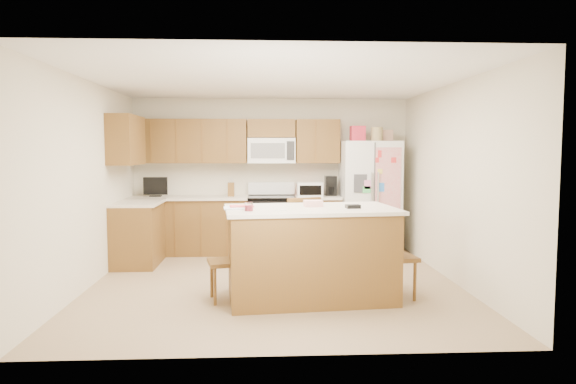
{
  "coord_description": "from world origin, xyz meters",
  "views": [
    {
      "loc": [
        -0.16,
        -6.27,
        1.66
      ],
      "look_at": [
        0.18,
        0.35,
        1.12
      ],
      "focal_mm": 32.0,
      "sensor_mm": 36.0,
      "label": 1
    }
  ],
  "objects": [
    {
      "name": "cabinetry",
      "position": [
        -0.98,
        1.79,
        0.91
      ],
      "size": [
        3.36,
        1.56,
        2.15
      ],
      "color": "brown",
      "rests_on": "ground"
    },
    {
      "name": "refrigerator",
      "position": [
        1.57,
        1.87,
        0.92
      ],
      "size": [
        0.9,
        0.79,
        2.04
      ],
      "color": "white",
      "rests_on": "ground"
    },
    {
      "name": "island",
      "position": [
        0.38,
        -0.64,
        0.52
      ],
      "size": [
        1.96,
        1.26,
        1.11
      ],
      "color": "brown",
      "rests_on": "ground"
    },
    {
      "name": "windsor_chair_right",
      "position": [
        1.31,
        -0.67,
        0.47
      ],
      "size": [
        0.47,
        0.49,
        0.99
      ],
      "color": "brown",
      "rests_on": "ground"
    },
    {
      "name": "windsor_chair_left",
      "position": [
        -0.53,
        -0.66,
        0.44
      ],
      "size": [
        0.45,
        0.47,
        0.93
      ],
      "color": "brown",
      "rests_on": "ground"
    },
    {
      "name": "stove",
      "position": [
        0.0,
        1.94,
        0.47
      ],
      "size": [
        0.76,
        0.65,
        1.13
      ],
      "color": "black",
      "rests_on": "ground"
    },
    {
      "name": "windsor_chair_back",
      "position": [
        0.31,
        0.14,
        0.51
      ],
      "size": [
        0.59,
        0.58,
        1.08
      ],
      "color": "brown",
      "rests_on": "ground"
    },
    {
      "name": "room_shell",
      "position": [
        0.0,
        0.0,
        1.44
      ],
      "size": [
        4.6,
        4.6,
        2.52
      ],
      "color": "beige",
      "rests_on": "ground"
    },
    {
      "name": "ground",
      "position": [
        0.0,
        0.0,
        0.0
      ],
      "size": [
        4.5,
        4.5,
        0.0
      ],
      "primitive_type": "plane",
      "color": "#89755B",
      "rests_on": "ground"
    }
  ]
}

